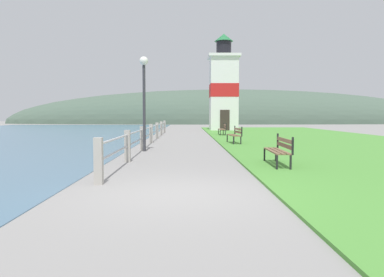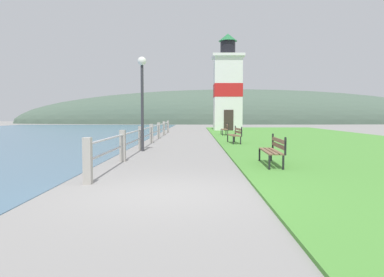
{
  "view_description": "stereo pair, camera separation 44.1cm",
  "coord_description": "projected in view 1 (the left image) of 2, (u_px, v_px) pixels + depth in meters",
  "views": [
    {
      "loc": [
        0.19,
        -7.21,
        1.54
      ],
      "look_at": [
        0.44,
        12.28,
        0.3
      ],
      "focal_mm": 35.0,
      "sensor_mm": 36.0,
      "label": 1
    },
    {
      "loc": [
        0.63,
        -7.21,
        1.54
      ],
      "look_at": [
        0.44,
        12.28,
        0.3
      ],
      "focal_mm": 35.0,
      "sensor_mm": 36.0,
      "label": 2
    }
  ],
  "objects": [
    {
      "name": "grass_verge",
      "position": [
        317.0,
        140.0,
        22.01
      ],
      "size": [
        12.0,
        43.99,
        0.06
      ],
      "color": "#4C8E38",
      "rests_on": "ground_plane"
    },
    {
      "name": "seawall_railing",
      "position": [
        151.0,
        132.0,
        20.16
      ],
      "size": [
        0.18,
        24.11,
        1.04
      ],
      "color": "#A8A399",
      "rests_on": "ground_plane"
    },
    {
      "name": "ground_plane",
      "position": [
        177.0,
        194.0,
        7.29
      ],
      "size": [
        160.0,
        160.0,
        0.0
      ],
      "primitive_type": "plane",
      "color": "gray"
    },
    {
      "name": "lighthouse",
      "position": [
        224.0,
        89.0,
        36.25
      ],
      "size": [
        3.01,
        3.01,
        9.32
      ],
      "color": "white",
      "rests_on": "ground_plane"
    },
    {
      "name": "distant_hillside",
      "position": [
        231.0,
        123.0,
        66.59
      ],
      "size": [
        80.0,
        16.0,
        12.0
      ],
      "color": "#475B4C",
      "rests_on": "ground_plane"
    },
    {
      "name": "park_bench_far",
      "position": [
        223.0,
        128.0,
        27.58
      ],
      "size": [
        0.48,
        1.75,
        0.94
      ],
      "rotation": [
        0.0,
        0.0,
        3.14
      ],
      "color": "brown",
      "rests_on": "ground_plane"
    },
    {
      "name": "lamp_post",
      "position": [
        144.0,
        86.0,
        15.61
      ],
      "size": [
        0.36,
        0.36,
        3.96
      ],
      "color": "#333338",
      "rests_on": "ground_plane"
    },
    {
      "name": "park_bench_near",
      "position": [
        280.0,
        149.0,
        11.07
      ],
      "size": [
        0.53,
        2.0,
        0.94
      ],
      "rotation": [
        0.0,
        0.0,
        3.11
      ],
      "color": "brown",
      "rests_on": "ground_plane"
    },
    {
      "name": "park_bench_midway",
      "position": [
        235.0,
        134.0,
        19.56
      ],
      "size": [
        0.61,
        1.76,
        0.94
      ],
      "rotation": [
        0.0,
        0.0,
        3.22
      ],
      "color": "brown",
      "rests_on": "ground_plane"
    }
  ]
}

